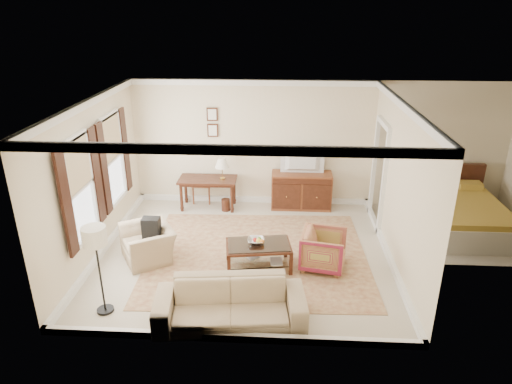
# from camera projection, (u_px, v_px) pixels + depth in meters

# --- Properties ---
(room_shell) EXTENTS (5.51, 5.01, 2.91)m
(room_shell) POSITION_uv_depth(u_px,v_px,m) (243.00, 127.00, 7.80)
(room_shell) COLOR beige
(room_shell) RESTS_ON ground
(annex_bedroom) EXTENTS (3.00, 2.70, 2.90)m
(annex_bedroom) POSITION_uv_depth(u_px,v_px,m) (465.00, 217.00, 9.44)
(annex_bedroom) COLOR beige
(annex_bedroom) RESTS_ON ground
(window_front) EXTENTS (0.12, 1.56, 1.80)m
(window_front) POSITION_uv_depth(u_px,v_px,m) (80.00, 189.00, 7.65)
(window_front) COLOR #CCB284
(window_front) RESTS_ON room_shell
(window_rear) EXTENTS (0.12, 1.56, 1.80)m
(window_rear) POSITION_uv_depth(u_px,v_px,m) (113.00, 159.00, 9.12)
(window_rear) COLOR #CCB284
(window_rear) RESTS_ON room_shell
(doorway) EXTENTS (0.10, 1.12, 2.25)m
(doorway) POSITION_uv_depth(u_px,v_px,m) (378.00, 176.00, 9.57)
(doorway) COLOR white
(doorway) RESTS_ON room_shell
(rug) EXTENTS (4.21, 3.64, 0.01)m
(rug) POSITION_uv_depth(u_px,v_px,m) (257.00, 255.00, 8.67)
(rug) COLOR brown
(rug) RESTS_ON room_shell
(writing_desk) EXTENTS (1.32, 0.66, 0.72)m
(writing_desk) POSITION_uv_depth(u_px,v_px,m) (208.00, 183.00, 10.48)
(writing_desk) COLOR #452013
(writing_desk) RESTS_ON room_shell
(desk_chair) EXTENTS (0.45, 0.45, 1.05)m
(desk_chair) POSITION_uv_depth(u_px,v_px,m) (202.00, 181.00, 10.84)
(desk_chair) COLOR brown
(desk_chair) RESTS_ON room_shell
(desk_lamp) EXTENTS (0.32, 0.32, 0.50)m
(desk_lamp) POSITION_uv_depth(u_px,v_px,m) (222.00, 169.00, 10.32)
(desk_lamp) COLOR silver
(desk_lamp) RESTS_ON writing_desk
(framed_prints) EXTENTS (0.25, 0.04, 0.68)m
(framed_prints) POSITION_uv_depth(u_px,v_px,m) (212.00, 122.00, 10.33)
(framed_prints) COLOR #452013
(framed_prints) RESTS_ON room_shell
(sideboard) EXTENTS (1.37, 0.53, 0.85)m
(sideboard) POSITION_uv_depth(u_px,v_px,m) (301.00, 190.00, 10.56)
(sideboard) COLOR brown
(sideboard) RESTS_ON room_shell
(tv) EXTENTS (0.94, 0.54, 0.12)m
(tv) POSITION_uv_depth(u_px,v_px,m) (303.00, 154.00, 10.19)
(tv) COLOR black
(tv) RESTS_ON sideboard
(coffee_table) EXTENTS (1.23, 0.83, 0.48)m
(coffee_table) POSITION_uv_depth(u_px,v_px,m) (258.00, 249.00, 8.13)
(coffee_table) COLOR #452013
(coffee_table) RESTS_ON room_shell
(fruit_bowl) EXTENTS (0.42, 0.42, 0.10)m
(fruit_bowl) POSITION_uv_depth(u_px,v_px,m) (256.00, 240.00, 8.11)
(fruit_bowl) COLOR silver
(fruit_bowl) RESTS_ON coffee_table
(book_a) EXTENTS (0.25, 0.20, 0.38)m
(book_a) POSITION_uv_depth(u_px,v_px,m) (246.00, 257.00, 8.24)
(book_a) COLOR brown
(book_a) RESTS_ON coffee_table
(book_b) EXTENTS (0.28, 0.05, 0.38)m
(book_b) POSITION_uv_depth(u_px,v_px,m) (270.00, 261.00, 8.11)
(book_b) COLOR brown
(book_b) RESTS_ON coffee_table
(striped_armchair) EXTENTS (0.85, 0.88, 0.78)m
(striped_armchair) POSITION_uv_depth(u_px,v_px,m) (324.00, 248.00, 8.14)
(striped_armchair) COLOR maroon
(striped_armchair) RESTS_ON room_shell
(club_armchair) EXTENTS (1.05, 1.17, 0.86)m
(club_armchair) POSITION_uv_depth(u_px,v_px,m) (148.00, 238.00, 8.41)
(club_armchair) COLOR tan
(club_armchair) RESTS_ON room_shell
(backpack) EXTENTS (0.38, 0.38, 0.40)m
(backpack) POSITION_uv_depth(u_px,v_px,m) (151.00, 225.00, 8.35)
(backpack) COLOR black
(backpack) RESTS_ON club_armchair
(sofa) EXTENTS (2.28, 0.88, 0.87)m
(sofa) POSITION_uv_depth(u_px,v_px,m) (230.00, 297.00, 6.70)
(sofa) COLOR tan
(sofa) RESTS_ON room_shell
(floor_lamp) EXTENTS (0.36, 0.36, 1.46)m
(floor_lamp) POSITION_uv_depth(u_px,v_px,m) (95.00, 242.00, 6.64)
(floor_lamp) COLOR black
(floor_lamp) RESTS_ON room_shell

